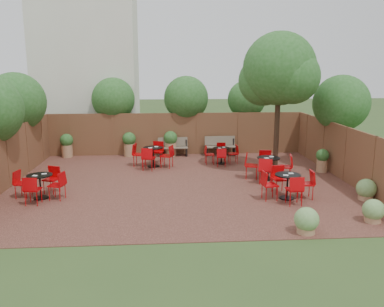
{
  "coord_description": "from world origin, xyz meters",
  "views": [
    {
      "loc": [
        -0.6,
        -13.81,
        4.07
      ],
      "look_at": [
        0.42,
        0.5,
        1.0
      ],
      "focal_mm": 37.4,
      "sensor_mm": 36.0,
      "label": 1
    }
  ],
  "objects": [
    {
      "name": "park_bench_right",
      "position": [
        2.05,
        4.62,
        0.48
      ],
      "size": [
        1.47,
        0.53,
        0.9
      ],
      "rotation": [
        0.0,
        0.0,
        0.05
      ],
      "color": "brown",
      "rests_on": "courtyard_paving"
    },
    {
      "name": "bistro_tables",
      "position": [
        0.59,
        0.41,
        0.48
      ],
      "size": [
        9.45,
        6.39,
        0.96
      ],
      "color": "black",
      "rests_on": "courtyard_paving"
    },
    {
      "name": "overhang_foliage",
      "position": [
        -2.21,
        2.5,
        2.67
      ],
      "size": [
        15.54,
        10.29,
        2.4
      ],
      "color": "#23561C",
      "rests_on": "ground"
    },
    {
      "name": "courtyard_paving",
      "position": [
        0.0,
        0.0,
        0.01
      ],
      "size": [
        12.0,
        10.0,
        0.02
      ],
      "primitive_type": "cube",
      "color": "#391F17",
      "rests_on": "ground"
    },
    {
      "name": "park_bench_left",
      "position": [
        -0.19,
        4.62,
        0.46
      ],
      "size": [
        1.42,
        0.51,
        0.86
      ],
      "rotation": [
        0.0,
        0.0,
        0.05
      ],
      "color": "brown",
      "rests_on": "courtyard_paving"
    },
    {
      "name": "fence_left",
      "position": [
        -6.0,
        0.0,
        1.0
      ],
      "size": [
        0.08,
        10.0,
        2.0
      ],
      "primitive_type": "cube",
      "color": "brown",
      "rests_on": "ground"
    },
    {
      "name": "planters",
      "position": [
        -1.12,
        4.15,
        0.61
      ],
      "size": [
        11.29,
        4.05,
        1.16
      ],
      "color": "#9C714E",
      "rests_on": "courtyard_paving"
    },
    {
      "name": "fence_back",
      "position": [
        0.0,
        5.0,
        1.0
      ],
      "size": [
        12.0,
        0.08,
        2.0
      ],
      "primitive_type": "cube",
      "color": "brown",
      "rests_on": "ground"
    },
    {
      "name": "fence_right",
      "position": [
        6.0,
        0.0,
        1.0
      ],
      "size": [
        0.08,
        10.0,
        2.0
      ],
      "primitive_type": "cube",
      "color": "brown",
      "rests_on": "ground"
    },
    {
      "name": "low_shrubs",
      "position": [
        4.5,
        -3.62,
        0.34
      ],
      "size": [
        3.4,
        3.04,
        0.67
      ],
      "color": "#9C714E",
      "rests_on": "courtyard_paving"
    },
    {
      "name": "neighbour_building",
      "position": [
        -4.5,
        8.0,
        4.0
      ],
      "size": [
        5.0,
        4.0,
        8.0
      ],
      "primitive_type": "cube",
      "color": "silver",
      "rests_on": "ground"
    },
    {
      "name": "courtyard_tree",
      "position": [
        3.77,
        1.29,
        3.89
      ],
      "size": [
        2.88,
        2.79,
        5.42
      ],
      "rotation": [
        0.0,
        0.0,
        -0.07
      ],
      "color": "black",
      "rests_on": "courtyard_paving"
    },
    {
      "name": "ground",
      "position": [
        0.0,
        0.0,
        0.0
      ],
      "size": [
        80.0,
        80.0,
        0.0
      ],
      "primitive_type": "plane",
      "color": "#354F23",
      "rests_on": "ground"
    }
  ]
}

